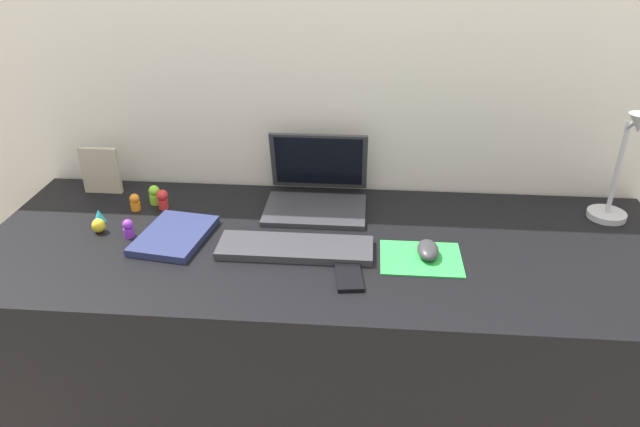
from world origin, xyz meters
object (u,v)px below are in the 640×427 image
Objects in this scene: cell_phone at (349,276)px; toy_figurine_orange at (135,202)px; mouse at (428,250)px; keyboard at (295,248)px; desk_lamp at (622,171)px; notebook_pad at (174,235)px; toy_figurine_lime at (155,195)px; toy_figurine_purple at (128,228)px; laptop at (317,188)px; toy_figurine_yellow at (99,226)px; toy_figurine_cyan at (99,216)px; picture_frame at (101,171)px; toy_figurine_red at (163,199)px.

toy_figurine_orange is (-0.66, 0.32, 0.02)m from cell_phone.
keyboard is at bearing 179.99° from mouse.
desk_lamp is 1.42× the size of notebook_pad.
keyboard is 7.87× the size of toy_figurine_orange.
toy_figurine_purple is at bearing -91.17° from toy_figurine_lime.
cell_phone is (0.15, -0.12, -0.01)m from keyboard.
laptop is 0.86m from desk_lamp.
desk_lamp is at bearing -0.36° from toy_figurine_lime.
mouse is at bearing -3.69° from toy_figurine_yellow.
desk_lamp is at bearing 17.79° from notebook_pad.
toy_figurine_lime is at bearing 179.64° from desk_lamp.
toy_figurine_lime is at bearing 46.80° from toy_figurine_cyan.
toy_figurine_lime is at bearing -19.20° from picture_frame.
toy_figurine_red is (-0.43, 0.22, 0.02)m from keyboard.
cell_phone is 0.84m from desk_lamp.
toy_figurine_red is 0.18m from toy_figurine_purple.
laptop reaches higher than keyboard.
laptop is 2.00× the size of picture_frame.
desk_lamp reaches higher than toy_figurine_yellow.
toy_figurine_lime reaches higher than toy_figurine_yellow.
toy_figurine_red reaches higher than cell_phone.
desk_lamp is 1.38m from toy_figurine_purple.
keyboard is at bearing -27.00° from toy_figurine_red.
keyboard is 0.35m from mouse.
notebook_pad is 0.20m from toy_figurine_red.
toy_figurine_lime is (-1.35, 0.01, -0.13)m from desk_lamp.
toy_figurine_red reaches higher than toy_figurine_cyan.
keyboard is at bearing -5.96° from toy_figurine_yellow.
picture_frame is 2.44× the size of toy_figurine_red.
toy_figurine_purple is at bearing 175.18° from keyboard.
laptop reaches higher than toy_figurine_purple.
desk_lamp is (0.86, -0.05, 0.11)m from laptop.
desk_lamp is at bearing 1.57° from toy_figurine_orange.
mouse is at bearing -15.70° from toy_figurine_red.
toy_figurine_orange reaches higher than toy_figurine_cyan.
toy_figurine_yellow is 0.21m from toy_figurine_lime.
laptop is at bearing 4.74° from toy_figurine_lime.
toy_figurine_red is at bearing 142.19° from cell_phone.
picture_frame is 0.19m from toy_figurine_orange.
cell_phone is at bearing -74.27° from laptop.
picture_frame reaches higher than toy_figurine_purple.
toy_figurine_yellow is 1.06× the size of toy_figurine_cyan.
toy_figurine_orange is (-0.86, 0.20, 0.01)m from mouse.
toy_figurine_cyan reaches higher than notebook_pad.
laptop is 0.50m from toy_figurine_lime.
desk_lamp is 6.40× the size of toy_figurine_purple.
desk_lamp is 5.67× the size of toy_figurine_lime.
toy_figurine_lime is at bearing 141.47° from cell_phone.
toy_figurine_lime is at bearing 151.74° from keyboard.
toy_figurine_yellow is 0.06m from toy_figurine_cyan.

